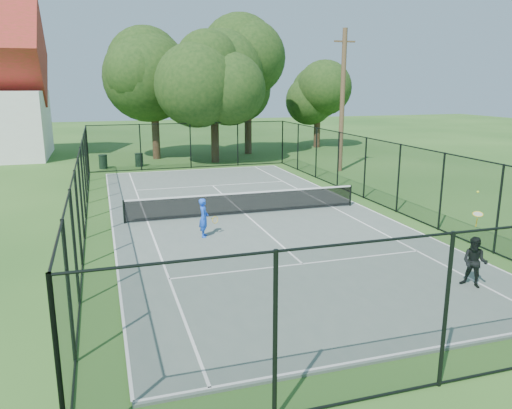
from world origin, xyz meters
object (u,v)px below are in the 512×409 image
object	(u,v)px
tennis_net	(245,202)
trash_bin_right	(139,160)
player_black	(475,262)
trash_bin_left	(103,162)
player_blue	(204,218)
utility_pole	(342,101)

from	to	relation	value
tennis_net	trash_bin_right	bearing A→B (deg)	102.51
trash_bin_right	player_black	distance (m)	25.13
tennis_net	trash_bin_left	size ratio (longest dim) A/B	10.86
tennis_net	trash_bin_left	world-z (taller)	tennis_net
player_black	player_blue	bearing A→B (deg)	132.01
player_black	trash_bin_right	bearing A→B (deg)	106.25
tennis_net	player_blue	xyz separation A→B (m)	(-2.32, -2.66, 0.19)
tennis_net	player_blue	bearing A→B (deg)	-131.02
trash_bin_left	player_black	bearing A→B (deg)	-68.56
utility_pole	trash_bin_right	bearing A→B (deg)	155.04
player_blue	trash_bin_left	bearing A→B (deg)	100.89
trash_bin_right	player_black	world-z (taller)	player_black
player_blue	trash_bin_right	bearing A→B (deg)	93.11
trash_bin_left	player_black	world-z (taller)	player_black
trash_bin_right	player_black	bearing A→B (deg)	-73.75
player_blue	player_black	size ratio (longest dim) A/B	0.56
trash_bin_left	utility_pole	distance (m)	16.10
player_blue	player_black	world-z (taller)	player_black
utility_pole	player_blue	xyz separation A→B (m)	(-11.31, -11.66, -3.69)
tennis_net	player_black	world-z (taller)	player_black
trash_bin_right	player_black	xyz separation A→B (m)	(7.03, -24.12, 0.31)
player_black	trash_bin_left	bearing A→B (deg)	111.44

